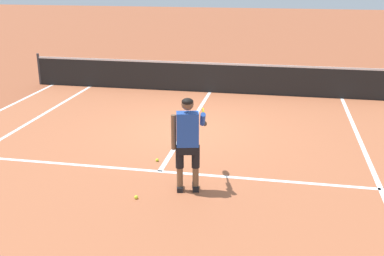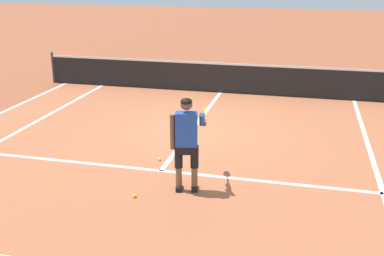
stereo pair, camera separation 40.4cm
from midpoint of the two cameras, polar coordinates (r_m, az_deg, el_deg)
ground_plane at (r=11.58m, az=1.10°, el=-0.13°), size 80.00×80.00×0.00m
court_inner_surface at (r=10.58m, az=-0.21°, el=-1.97°), size 10.98×10.11×0.00m
line_service at (r=9.20m, az=-2.56°, el=-5.26°), size 8.23×0.10×0.01m
line_centre_service at (r=12.10m, az=1.69°, el=0.73°), size 0.10×6.40×0.01m
line_singles_left at (r=12.20m, az=-19.31°, el=-0.21°), size 0.10×9.71×0.01m
line_singles_right at (r=10.45m, az=22.31°, el=-3.72°), size 0.10×9.71×0.01m
tennis_net at (r=15.01m, az=4.32°, el=6.19°), size 11.96×0.08×1.07m
tennis_player at (r=8.06m, az=0.81°, el=-1.24°), size 0.59×1.20×1.71m
tennis_ball_near_feet at (r=8.19m, az=-5.65°, el=-8.28°), size 0.07×0.07×0.07m
tennis_ball_by_baseline at (r=9.66m, az=-2.79°, el=-3.86°), size 0.07×0.07×0.07m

